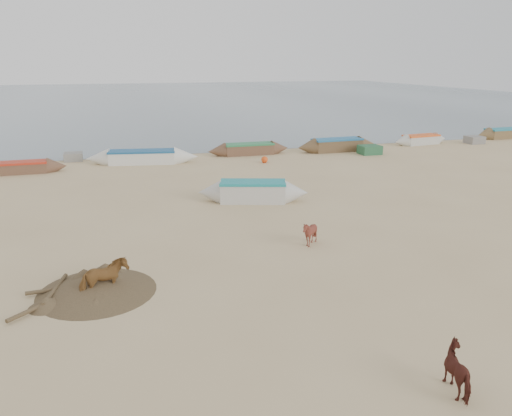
{
  "coord_description": "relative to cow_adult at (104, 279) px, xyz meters",
  "views": [
    {
      "loc": [
        -5.55,
        -14.08,
        6.62
      ],
      "look_at": [
        0.0,
        4.0,
        1.0
      ],
      "focal_mm": 35.0,
      "sensor_mm": 36.0,
      "label": 1
    }
  ],
  "objects": [
    {
      "name": "ground",
      "position": [
        5.87,
        0.19,
        -0.58
      ],
      "size": [
        140.0,
        140.0,
        0.0
      ],
      "primitive_type": "plane",
      "color": "tan",
      "rests_on": "ground"
    },
    {
      "name": "calf_front",
      "position": [
        7.33,
        2.16,
        -0.09
      ],
      "size": [
        0.9,
        0.81,
        0.97
      ],
      "primitive_type": "imported",
      "rotation": [
        0.0,
        0.0,
        -1.55
      ],
      "color": "maroon",
      "rests_on": "ground"
    },
    {
      "name": "waterline_canoes",
      "position": [
        6.3,
        20.32,
        -0.15
      ],
      "size": [
        58.22,
        4.29,
        0.97
      ],
      "color": "brown",
      "rests_on": "ground"
    },
    {
      "name": "near_canoe",
      "position": [
        7.04,
        8.52,
        -0.07
      ],
      "size": [
        5.46,
        2.78,
        1.01
      ],
      "primitive_type": null,
      "rotation": [
        0.0,
        0.0,
        -0.31
      ],
      "color": "beige",
      "rests_on": "ground"
    },
    {
      "name": "cow_adult",
      "position": [
        0.0,
        0.0,
        0.0
      ],
      "size": [
        1.5,
        1.04,
        1.15
      ],
      "primitive_type": "imported",
      "rotation": [
        0.0,
        0.0,
        1.91
      ],
      "color": "brown",
      "rests_on": "ground"
    },
    {
      "name": "calf_right",
      "position": [
        7.01,
        -6.63,
        -0.1
      ],
      "size": [
        1.03,
        1.13,
        0.96
      ],
      "primitive_type": "imported",
      "rotation": [
        0.0,
        0.0,
        1.82
      ],
      "color": "#50221A",
      "rests_on": "ground"
    },
    {
      "name": "debris_pile",
      "position": [
        -0.23,
        0.41,
        -0.31
      ],
      "size": [
        3.94,
        3.94,
        0.53
      ],
      "primitive_type": "cone",
      "rotation": [
        0.0,
        0.0,
        -0.14
      ],
      "color": "brown",
      "rests_on": "ground"
    },
    {
      "name": "sea",
      "position": [
        5.87,
        82.19,
        -0.57
      ],
      "size": [
        160.0,
        160.0,
        0.0
      ],
      "primitive_type": "plane",
      "color": "slate",
      "rests_on": "ground"
    },
    {
      "name": "beach_clutter",
      "position": [
        9.66,
        19.62,
        -0.28
      ],
      "size": [
        46.52,
        5.28,
        0.64
      ],
      "color": "#28592B",
      "rests_on": "ground"
    }
  ]
}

